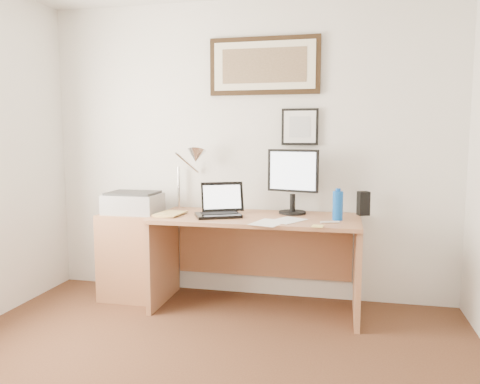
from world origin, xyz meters
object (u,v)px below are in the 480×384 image
(book, at_px, (159,213))
(laptop, at_px, (220,208))
(printer, at_px, (133,203))
(lcd_monitor, at_px, (293,178))
(desk, at_px, (258,243))
(side_cabinet, at_px, (133,255))
(water_bottle, at_px, (338,206))

(book, height_order, laptop, laptop)
(laptop, bearing_deg, printer, 173.37)
(book, distance_m, lcd_monitor, 1.11)
(printer, bearing_deg, desk, 1.29)
(side_cabinet, relative_size, book, 2.79)
(book, distance_m, laptop, 0.49)
(water_bottle, relative_size, desk, 0.14)
(book, bearing_deg, water_bottle, 2.38)
(printer, bearing_deg, lcd_monitor, 5.17)
(side_cabinet, distance_m, book, 0.51)
(laptop, distance_m, lcd_monitor, 0.63)
(book, bearing_deg, side_cabinet, 156.04)
(desk, xyz_separation_m, laptop, (-0.29, -0.11, 0.29))
(printer, bearing_deg, water_bottle, -2.90)
(water_bottle, xyz_separation_m, book, (-1.40, -0.06, -0.10))
(laptop, xyz_separation_m, printer, (-0.78, 0.09, 0.01))
(lcd_monitor, bearing_deg, desk, -159.95)
(desk, xyz_separation_m, lcd_monitor, (0.26, 0.10, 0.53))
(desk, relative_size, printer, 3.64)
(desk, distance_m, laptop, 0.43)
(side_cabinet, xyz_separation_m, lcd_monitor, (1.33, 0.13, 0.68))
(water_bottle, height_order, lcd_monitor, lcd_monitor)
(lcd_monitor, distance_m, printer, 1.35)
(book, bearing_deg, lcd_monitor, 14.29)
(desk, height_order, lcd_monitor, lcd_monitor)
(side_cabinet, distance_m, printer, 0.45)
(side_cabinet, relative_size, water_bottle, 3.33)
(side_cabinet, relative_size, lcd_monitor, 1.40)
(desk, bearing_deg, side_cabinet, -178.11)
(laptop, relative_size, printer, 0.96)
(book, bearing_deg, desk, 12.25)
(book, height_order, desk, book)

